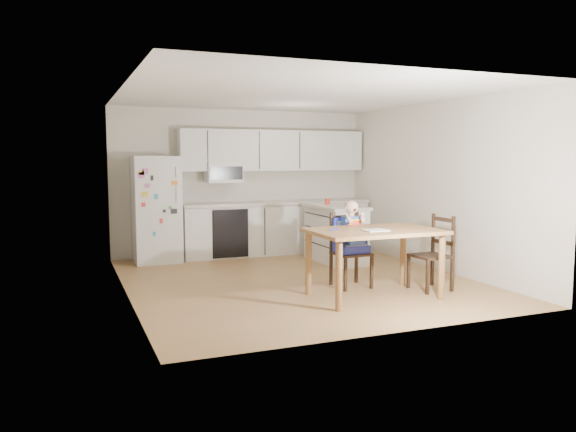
{
  "coord_description": "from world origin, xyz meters",
  "views": [
    {
      "loc": [
        -2.94,
        -6.96,
        1.66
      ],
      "look_at": [
        -0.37,
        -0.59,
        0.96
      ],
      "focal_mm": 35.0,
      "sensor_mm": 36.0,
      "label": 1
    }
  ],
  "objects_px": {
    "dining_table": "(374,239)",
    "chair_booster": "(350,235)",
    "refrigerator": "(156,209)",
    "red_cup": "(327,201)",
    "kitchen_island": "(335,233)",
    "chair_side": "(437,248)"
  },
  "relations": [
    {
      "from": "dining_table",
      "to": "chair_booster",
      "type": "xyz_separation_m",
      "value": [
        -0.0,
        0.62,
        -0.03
      ]
    },
    {
      "from": "refrigerator",
      "to": "red_cup",
      "type": "xyz_separation_m",
      "value": [
        2.62,
        -0.89,
        0.11
      ]
    },
    {
      "from": "kitchen_island",
      "to": "chair_booster",
      "type": "bearing_deg",
      "value": -110.9
    },
    {
      "from": "refrigerator",
      "to": "red_cup",
      "type": "distance_m",
      "value": 2.77
    },
    {
      "from": "dining_table",
      "to": "chair_booster",
      "type": "distance_m",
      "value": 0.62
    },
    {
      "from": "red_cup",
      "to": "chair_side",
      "type": "relative_size",
      "value": 0.1
    },
    {
      "from": "refrigerator",
      "to": "dining_table",
      "type": "relative_size",
      "value": 1.11
    },
    {
      "from": "red_cup",
      "to": "chair_side",
      "type": "bearing_deg",
      "value": -81.11
    },
    {
      "from": "kitchen_island",
      "to": "red_cup",
      "type": "xyz_separation_m",
      "value": [
        -0.06,
        0.18,
        0.5
      ]
    },
    {
      "from": "refrigerator",
      "to": "chair_side",
      "type": "relative_size",
      "value": 1.79
    },
    {
      "from": "red_cup",
      "to": "chair_booster",
      "type": "bearing_deg",
      "value": -107.32
    },
    {
      "from": "chair_booster",
      "to": "chair_side",
      "type": "relative_size",
      "value": 1.19
    },
    {
      "from": "red_cup",
      "to": "chair_booster",
      "type": "xyz_separation_m",
      "value": [
        -0.57,
        -1.83,
        -0.28
      ]
    },
    {
      "from": "red_cup",
      "to": "chair_booster",
      "type": "relative_size",
      "value": 0.09
    },
    {
      "from": "refrigerator",
      "to": "dining_table",
      "type": "distance_m",
      "value": 3.92
    },
    {
      "from": "chair_booster",
      "to": "red_cup",
      "type": "bearing_deg",
      "value": 71.01
    },
    {
      "from": "refrigerator",
      "to": "red_cup",
      "type": "relative_size",
      "value": 17.71
    },
    {
      "from": "dining_table",
      "to": "kitchen_island",
      "type": "bearing_deg",
      "value": 74.5
    },
    {
      "from": "chair_booster",
      "to": "chair_side",
      "type": "xyz_separation_m",
      "value": [
        0.95,
        -0.56,
        -0.14
      ]
    },
    {
      "from": "dining_table",
      "to": "chair_booster",
      "type": "relative_size",
      "value": 1.36
    },
    {
      "from": "red_cup",
      "to": "refrigerator",
      "type": "bearing_deg",
      "value": 161.14
    },
    {
      "from": "refrigerator",
      "to": "chair_side",
      "type": "height_order",
      "value": "refrigerator"
    }
  ]
}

